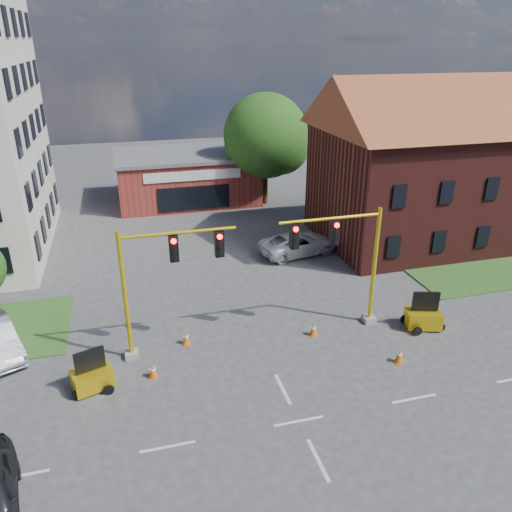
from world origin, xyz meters
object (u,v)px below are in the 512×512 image
(signal_mast_west, at_px, (162,277))
(signal_mast_east, at_px, (345,256))
(trailer_east, at_px, (423,317))
(pickup_white, at_px, (298,243))
(trailer_west, at_px, (92,377))

(signal_mast_west, distance_m, signal_mast_east, 8.71)
(signal_mast_west, height_order, trailer_east, signal_mast_west)
(signal_mast_east, xyz_separation_m, pickup_white, (1.14, 9.44, -3.17))
(trailer_west, relative_size, trailer_east, 0.95)
(trailer_west, height_order, trailer_east, trailer_east)
(signal_mast_east, xyz_separation_m, trailer_west, (-12.00, -1.86, -3.35))
(signal_mast_east, bearing_deg, pickup_white, 83.14)
(signal_mast_east, xyz_separation_m, trailer_east, (4.01, -1.21, -3.32))
(trailer_west, distance_m, trailer_east, 16.03)
(trailer_east, bearing_deg, trailer_west, -160.80)
(signal_mast_west, height_order, signal_mast_east, same)
(trailer_east, xyz_separation_m, pickup_white, (-2.88, 10.65, 0.15))
(signal_mast_west, bearing_deg, pickup_white, 43.79)
(trailer_east, distance_m, pickup_white, 11.03)
(signal_mast_east, relative_size, trailer_east, 3.19)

